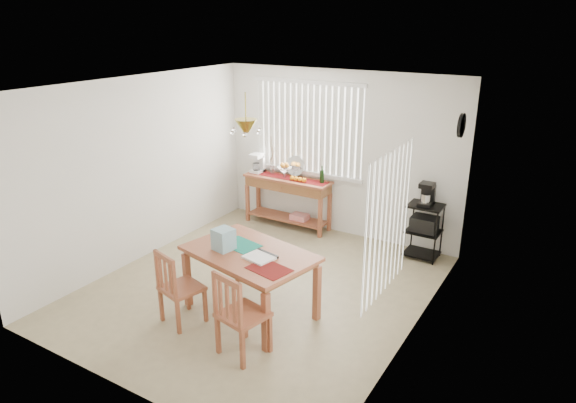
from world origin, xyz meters
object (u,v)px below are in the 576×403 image
Objects in this scene: dining_table at (250,259)px; chair_left at (179,288)px; sideboard at (288,190)px; wire_cart at (424,226)px; chair_right at (240,315)px; cart_items at (427,194)px.

dining_table is 0.86m from chair_left.
sideboard is 2.73m from dining_table.
wire_cart is 3.37m from chair_right.
chair_left is (0.45, -3.14, -0.19)m from sideboard.
cart_items is 3.67m from chair_left.
cart_items is 3.41m from chair_right.
chair_left is at bearing -81.78° from sideboard.
chair_right is at bearing -66.79° from sideboard.
cart_items is at bearing 90.00° from wire_cart.
wire_cart is at bearing -0.49° from sideboard.
cart_items is at bearing 74.49° from chair_right.
wire_cart is at bearing 62.88° from dining_table.
chair_left is (-0.56, -0.61, -0.25)m from dining_table.
wire_cart is 0.50× the size of dining_table.
chair_left reaches higher than dining_table.
cart_items reaches higher than wire_cart.
chair_right reaches higher than sideboard.
sideboard is 2.31m from wire_cart.
sideboard reaches higher than wire_cart.
cart_items is 0.35× the size of chair_right.
chair_right reaches higher than wire_cart.
chair_left is (-1.85, -3.13, -0.52)m from cart_items.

